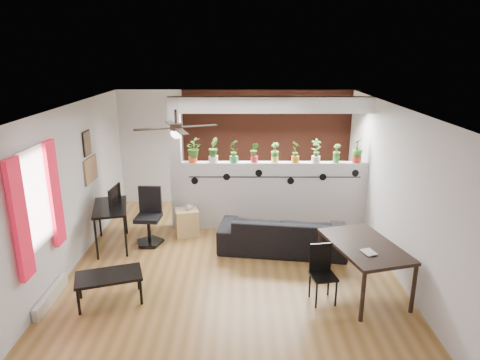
# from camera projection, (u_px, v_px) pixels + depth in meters

# --- Properties ---
(room_shell) EXTENTS (6.30, 7.10, 2.90)m
(room_shell) POSITION_uv_depth(u_px,v_px,m) (232.00, 189.00, 6.84)
(room_shell) COLOR brown
(room_shell) RESTS_ON ground
(partition_wall) EXTENTS (3.60, 0.18, 1.35)m
(partition_wall) POSITION_uv_depth(u_px,v_px,m) (274.00, 195.00, 8.45)
(partition_wall) COLOR #BCBCC1
(partition_wall) RESTS_ON ground
(ceiling_header) EXTENTS (3.60, 0.18, 0.30)m
(ceiling_header) POSITION_uv_depth(u_px,v_px,m) (276.00, 105.00, 7.94)
(ceiling_header) COLOR silver
(ceiling_header) RESTS_ON room_shell
(pier_column) EXTENTS (0.22, 0.20, 2.60)m
(pier_column) POSITION_uv_depth(u_px,v_px,m) (176.00, 165.00, 8.28)
(pier_column) COLOR #BCBCC1
(pier_column) RESTS_ON ground
(brick_panel) EXTENTS (3.90, 0.05, 2.60)m
(brick_panel) POSITION_uv_depth(u_px,v_px,m) (270.00, 148.00, 9.68)
(brick_panel) COLOR #B04D33
(brick_panel) RESTS_ON ground
(vine_decal) EXTENTS (3.31, 0.01, 0.30)m
(vine_decal) POSITION_uv_depth(u_px,v_px,m) (275.00, 177.00, 8.24)
(vine_decal) COLOR black
(vine_decal) RESTS_ON partition_wall
(window_assembly) EXTENTS (0.09, 1.30, 1.55)m
(window_assembly) POSITION_uv_depth(u_px,v_px,m) (36.00, 202.00, 5.64)
(window_assembly) COLOR white
(window_assembly) RESTS_ON room_shell
(baseboard_heater) EXTENTS (0.08, 1.00, 0.18)m
(baseboard_heater) POSITION_uv_depth(u_px,v_px,m) (51.00, 296.00, 6.05)
(baseboard_heater) COLOR silver
(baseboard_heater) RESTS_ON ground
(corkboard) EXTENTS (0.03, 0.60, 0.45)m
(corkboard) POSITION_uv_depth(u_px,v_px,m) (91.00, 170.00, 7.74)
(corkboard) COLOR #916846
(corkboard) RESTS_ON room_shell
(framed_art) EXTENTS (0.03, 0.34, 0.44)m
(framed_art) POSITION_uv_depth(u_px,v_px,m) (87.00, 143.00, 7.55)
(framed_art) COLOR #8C7259
(framed_art) RESTS_ON room_shell
(ceiling_fan) EXTENTS (1.19, 1.19, 0.43)m
(ceiling_fan) POSITION_uv_depth(u_px,v_px,m) (176.00, 129.00, 6.26)
(ceiling_fan) COLOR black
(ceiling_fan) RESTS_ON room_shell
(potted_plant_0) EXTENTS (0.27, 0.30, 0.46)m
(potted_plant_0) POSITION_uv_depth(u_px,v_px,m) (193.00, 150.00, 8.19)
(potted_plant_0) COLOR #E94E1B
(potted_plant_0) RESTS_ON partition_wall
(potted_plant_1) EXTENTS (0.21, 0.26, 0.48)m
(potted_plant_1) POSITION_uv_depth(u_px,v_px,m) (213.00, 149.00, 8.19)
(potted_plant_1) COLOR white
(potted_plant_1) RESTS_ON partition_wall
(potted_plant_2) EXTENTS (0.29, 0.30, 0.45)m
(potted_plant_2) POSITION_uv_depth(u_px,v_px,m) (234.00, 150.00, 8.19)
(potted_plant_2) COLOR #338D45
(potted_plant_2) RESTS_ON partition_wall
(potted_plant_3) EXTENTS (0.24, 0.22, 0.39)m
(potted_plant_3) POSITION_uv_depth(u_px,v_px,m) (254.00, 152.00, 8.20)
(potted_plant_3) COLOR red
(potted_plant_3) RESTS_ON partition_wall
(potted_plant_4) EXTENTS (0.24, 0.22, 0.38)m
(potted_plant_4) POSITION_uv_depth(u_px,v_px,m) (275.00, 152.00, 8.20)
(potted_plant_4) COLOR #D7D44C
(potted_plant_4) RESTS_ON partition_wall
(potted_plant_5) EXTENTS (0.26, 0.27, 0.42)m
(potted_plant_5) POSITION_uv_depth(u_px,v_px,m) (296.00, 151.00, 8.19)
(potted_plant_5) COLOR #C87017
(potted_plant_5) RESTS_ON partition_wall
(potted_plant_6) EXTENTS (0.24, 0.19, 0.46)m
(potted_plant_6) POSITION_uv_depth(u_px,v_px,m) (316.00, 150.00, 8.18)
(potted_plant_6) COLOR white
(potted_plant_6) RESTS_ON partition_wall
(potted_plant_7) EXTENTS (0.22, 0.21, 0.36)m
(potted_plant_7) POSITION_uv_depth(u_px,v_px,m) (337.00, 153.00, 8.20)
(potted_plant_7) COLOR #328630
(potted_plant_7) RESTS_ON partition_wall
(potted_plant_8) EXTENTS (0.31, 0.31, 0.46)m
(potted_plant_8) POSITION_uv_depth(u_px,v_px,m) (357.00, 150.00, 8.18)
(potted_plant_8) COLOR #AD2C1B
(potted_plant_8) RESTS_ON partition_wall
(sofa) EXTENTS (2.21, 1.11, 0.62)m
(sofa) POSITION_uv_depth(u_px,v_px,m) (282.00, 234.00, 7.56)
(sofa) COLOR black
(sofa) RESTS_ON ground
(cube_shelf) EXTENTS (0.50, 0.47, 0.51)m
(cube_shelf) POSITION_uv_depth(u_px,v_px,m) (187.00, 222.00, 8.21)
(cube_shelf) COLOR tan
(cube_shelf) RESTS_ON ground
(cup) EXTENTS (0.15, 0.15, 0.11)m
(cup) POSITION_uv_depth(u_px,v_px,m) (189.00, 207.00, 8.12)
(cup) COLOR gray
(cup) RESTS_ON cube_shelf
(computer_desk) EXTENTS (0.81, 1.18, 0.77)m
(computer_desk) POSITION_uv_depth(u_px,v_px,m) (110.00, 210.00, 7.61)
(computer_desk) COLOR black
(computer_desk) RESTS_ON ground
(monitor) EXTENTS (0.31, 0.07, 0.17)m
(monitor) POSITION_uv_depth(u_px,v_px,m) (112.00, 199.00, 7.71)
(monitor) COLOR black
(monitor) RESTS_ON computer_desk
(office_chair) EXTENTS (0.54, 0.54, 1.04)m
(office_chair) POSITION_uv_depth(u_px,v_px,m) (149.00, 220.00, 7.81)
(office_chair) COLOR black
(office_chair) RESTS_ON ground
(dining_table) EXTENTS (1.18, 1.56, 0.76)m
(dining_table) POSITION_uv_depth(u_px,v_px,m) (364.00, 249.00, 6.15)
(dining_table) COLOR black
(dining_table) RESTS_ON ground
(book) EXTENTS (0.21, 0.25, 0.02)m
(book) POSITION_uv_depth(u_px,v_px,m) (364.00, 253.00, 5.83)
(book) COLOR gray
(book) RESTS_ON dining_table
(folding_chair) EXTENTS (0.39, 0.39, 0.83)m
(folding_chair) POSITION_uv_depth(u_px,v_px,m) (322.00, 268.00, 6.01)
(folding_chair) COLOR black
(folding_chair) RESTS_ON ground
(coffee_table) EXTENTS (1.01, 0.75, 0.42)m
(coffee_table) POSITION_uv_depth(u_px,v_px,m) (109.00, 278.00, 5.98)
(coffee_table) COLOR black
(coffee_table) RESTS_ON ground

